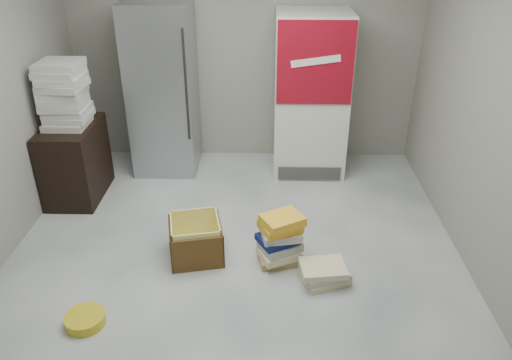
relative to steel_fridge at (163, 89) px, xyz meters
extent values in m
plane|color=silver|center=(0.90, -2.13, -0.95)|extent=(5.00, 5.00, 0.00)
cube|color=gray|center=(0.90, 0.37, 0.45)|extent=(4.00, 0.04, 2.80)
cube|color=#A8AAB0|center=(0.00, 0.00, 0.00)|extent=(0.70, 0.70, 1.90)
cylinder|color=#333333|center=(0.32, -0.36, 0.15)|extent=(0.02, 0.02, 1.19)
cube|color=silver|center=(1.65, 0.00, -0.05)|extent=(0.80, 0.70, 1.80)
cube|color=maroon|center=(1.65, -0.36, 0.40)|extent=(0.78, 0.02, 0.85)
cube|color=white|center=(1.65, -0.37, 0.43)|extent=(0.50, 0.01, 0.14)
cube|color=#3F3F3F|center=(1.65, -0.36, -0.85)|extent=(0.70, 0.02, 0.15)
cube|color=black|center=(-0.83, -0.73, -0.55)|extent=(0.50, 0.80, 0.80)
cube|color=beige|center=(-0.83, -0.73, -0.12)|extent=(0.40, 0.40, 0.06)
cube|color=beige|center=(-0.81, -0.72, -0.05)|extent=(0.40, 0.40, 0.06)
cube|color=beige|center=(-0.82, -0.72, 0.01)|extent=(0.41, 0.41, 0.06)
cube|color=beige|center=(-0.83, -0.73, 0.08)|extent=(0.42, 0.42, 0.06)
cube|color=beige|center=(-0.83, -0.73, 0.14)|extent=(0.43, 0.43, 0.06)
cube|color=beige|center=(-0.83, -0.73, 0.21)|extent=(0.41, 0.41, 0.06)
cube|color=beige|center=(-0.81, -0.74, 0.27)|extent=(0.42, 0.42, 0.06)
cube|color=beige|center=(-0.81, -0.74, 0.34)|extent=(0.41, 0.41, 0.06)
cube|color=beige|center=(-0.83, -0.73, 0.40)|extent=(0.42, 0.42, 0.06)
cube|color=beige|center=(-0.82, -0.72, 0.47)|extent=(0.40, 0.40, 0.06)
cube|color=tan|center=(1.28, -1.84, -0.92)|extent=(0.37, 0.32, 0.07)
cube|color=beige|center=(1.29, -1.87, -0.85)|extent=(0.40, 0.37, 0.06)
cube|color=#B2B1AA|center=(1.30, -1.85, -0.78)|extent=(0.41, 0.38, 0.07)
cube|color=navy|center=(1.28, -1.84, -0.72)|extent=(0.41, 0.38, 0.06)
cube|color=#B2B1AA|center=(1.30, -1.85, -0.65)|extent=(0.37, 0.32, 0.07)
cube|color=gold|center=(1.29, -1.85, -0.58)|extent=(0.40, 0.37, 0.07)
cube|color=gold|center=(1.31, -1.87, -0.51)|extent=(0.41, 0.38, 0.08)
cube|color=beige|center=(1.66, -2.09, -0.92)|extent=(0.44, 0.39, 0.05)
cube|color=#B2B1AA|center=(1.66, -2.09, -0.87)|extent=(0.43, 0.38, 0.06)
cube|color=beige|center=(1.64, -2.11, -0.81)|extent=(0.40, 0.33, 0.05)
cube|color=yellow|center=(0.56, -1.78, -0.94)|extent=(0.50, 0.50, 0.01)
cube|color=brown|center=(0.51, -1.57, -0.79)|extent=(0.44, 0.10, 0.32)
cube|color=brown|center=(0.60, -2.00, -0.79)|extent=(0.44, 0.10, 0.32)
cube|color=brown|center=(0.34, -1.83, -0.79)|extent=(0.10, 0.44, 0.32)
cube|color=brown|center=(0.77, -1.74, -0.79)|extent=(0.10, 0.44, 0.32)
cube|color=yellow|center=(0.52, -1.59, -0.77)|extent=(0.41, 0.10, 0.36)
cube|color=yellow|center=(0.60, -1.98, -0.77)|extent=(0.41, 0.10, 0.36)
cube|color=yellow|center=(0.36, -1.82, -0.77)|extent=(0.10, 0.41, 0.36)
cube|color=yellow|center=(0.75, -1.74, -0.77)|extent=(0.10, 0.41, 0.36)
cylinder|color=gold|center=(-0.16, -2.64, -0.91)|extent=(0.39, 0.39, 0.08)
camera|label=1|loc=(1.18, -5.36, 1.74)|focal=35.00mm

